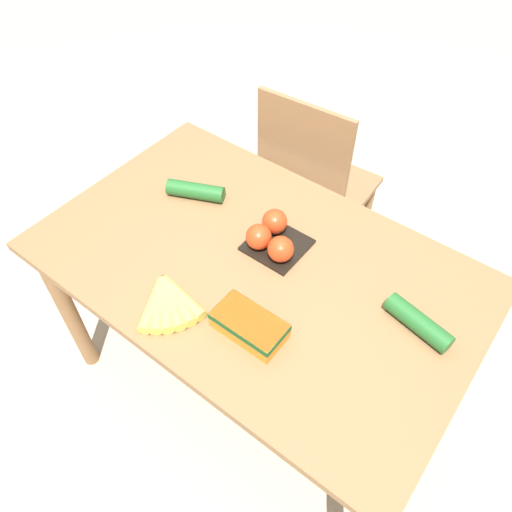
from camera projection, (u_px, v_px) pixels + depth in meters
The scene contains 8 objects.
ground_plane at pixel (256, 378), 2.07m from camera, with size 12.00×12.00×0.00m, color #B7A88E.
dining_table at pixel (256, 283), 1.59m from camera, with size 1.34×0.83×0.74m.
chair at pixel (312, 188), 2.10m from camera, with size 0.44×0.43×0.96m.
banana_bunch at pixel (168, 302), 1.39m from camera, with size 0.19×0.18×0.04m.
tomato_pack at pixel (272, 237), 1.52m from camera, with size 0.17×0.17×0.09m.
carrot_bag at pixel (249, 324), 1.32m from camera, with size 0.20×0.11×0.06m.
cucumber_near at pixel (418, 322), 1.33m from camera, with size 0.20×0.09×0.05m.
cucumber_far at pixel (196, 191), 1.68m from camera, with size 0.20×0.13×0.05m.
Camera 1 is at (0.59, -0.77, 1.89)m, focal length 35.00 mm.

